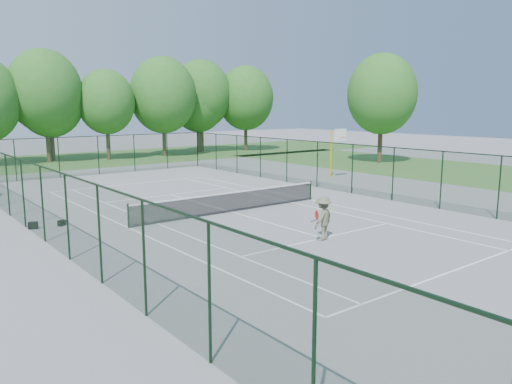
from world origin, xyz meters
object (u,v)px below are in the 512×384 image
sports_bag_a (33,225)px  tennis_player (323,218)px  tennis_net (232,201)px  basketball_goal (336,143)px

sports_bag_a → tennis_player: bearing=-23.4°
tennis_net → tennis_player: 6.58m
tennis_net → sports_bag_a: size_ratio=28.93×
tennis_net → sports_bag_a: (-8.82, 2.46, -0.42)m
tennis_net → basketball_goal: size_ratio=3.04×
sports_bag_a → tennis_player: 12.51m
basketball_goal → tennis_player: (-13.45, -11.91, -1.69)m
tennis_player → basketball_goal: bearing=41.5°
basketball_goal → sports_bag_a: (-22.08, -2.88, -2.42)m
basketball_goal → tennis_player: size_ratio=1.84×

